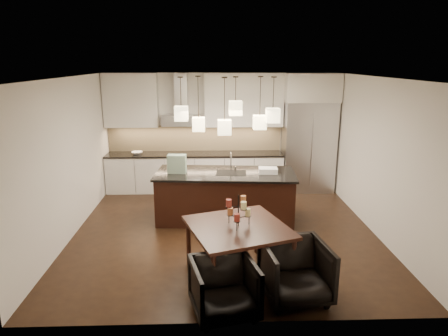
{
  "coord_description": "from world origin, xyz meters",
  "views": [
    {
      "loc": [
        -0.25,
        -6.93,
        3.08
      ],
      "look_at": [
        0.0,
        0.2,
        1.15
      ],
      "focal_mm": 32.0,
      "sensor_mm": 36.0,
      "label": 1
    }
  ],
  "objects_px": {
    "armchair_right": "(296,271)",
    "refrigerator": "(308,147)",
    "armchair_left": "(224,288)",
    "island_body": "(225,197)",
    "dining_table": "(238,251)"
  },
  "relations": [
    {
      "from": "island_body",
      "to": "dining_table",
      "type": "bearing_deg",
      "value": -82.88
    },
    {
      "from": "refrigerator",
      "to": "armchair_right",
      "type": "height_order",
      "value": "refrigerator"
    },
    {
      "from": "refrigerator",
      "to": "island_body",
      "type": "distance_m",
      "value": 2.83
    },
    {
      "from": "armchair_right",
      "to": "refrigerator",
      "type": "bearing_deg",
      "value": 66.67
    },
    {
      "from": "refrigerator",
      "to": "island_body",
      "type": "relative_size",
      "value": 0.82
    },
    {
      "from": "dining_table",
      "to": "island_body",
      "type": "bearing_deg",
      "value": 73.74
    },
    {
      "from": "refrigerator",
      "to": "island_body",
      "type": "height_order",
      "value": "refrigerator"
    },
    {
      "from": "island_body",
      "to": "armchair_right",
      "type": "xyz_separation_m",
      "value": [
        0.82,
        -2.79,
        -0.07
      ]
    },
    {
      "from": "refrigerator",
      "to": "armchair_left",
      "type": "xyz_separation_m",
      "value": [
        -2.19,
        -4.95,
        -0.72
      ]
    },
    {
      "from": "island_body",
      "to": "armchair_left",
      "type": "xyz_separation_m",
      "value": [
        -0.13,
        -3.11,
        -0.1
      ]
    },
    {
      "from": "dining_table",
      "to": "armchair_right",
      "type": "bearing_deg",
      "value": -58.06
    },
    {
      "from": "island_body",
      "to": "refrigerator",
      "type": "bearing_deg",
      "value": 46.27
    },
    {
      "from": "armchair_left",
      "to": "armchair_right",
      "type": "distance_m",
      "value": 1.01
    },
    {
      "from": "island_body",
      "to": "armchair_left",
      "type": "height_order",
      "value": "island_body"
    },
    {
      "from": "dining_table",
      "to": "armchair_left",
      "type": "bearing_deg",
      "value": -123.08
    }
  ]
}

